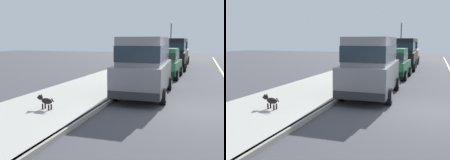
# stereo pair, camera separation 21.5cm
# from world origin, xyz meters

# --- Properties ---
(ground_plane) EXTENTS (80.00, 80.00, 0.00)m
(ground_plane) POSITION_xyz_m (0.00, 0.00, 0.00)
(ground_plane) COLOR #424247
(curb) EXTENTS (0.16, 64.00, 0.14)m
(curb) POSITION_xyz_m (-3.20, 0.00, 0.07)
(curb) COLOR gray
(curb) RESTS_ON ground
(sidewalk) EXTENTS (3.60, 64.00, 0.14)m
(sidewalk) POSITION_xyz_m (-5.00, 0.00, 0.07)
(sidewalk) COLOR #A8A59E
(sidewalk) RESTS_ON ground
(car_grey_van) EXTENTS (2.27, 4.97, 2.52)m
(car_grey_van) POSITION_xyz_m (-2.22, 1.74, 1.39)
(car_grey_van) COLOR slate
(car_grey_van) RESTS_ON ground
(car_green_hatchback) EXTENTS (2.03, 3.84, 1.88)m
(car_green_hatchback) POSITION_xyz_m (-2.09, 7.37, 0.98)
(car_green_hatchback) COLOR #23663D
(car_green_hatchback) RESTS_ON ground
(car_black_van) EXTENTS (2.23, 4.95, 2.52)m
(car_black_van) POSITION_xyz_m (-2.08, 12.57, 1.39)
(car_black_van) COLOR black
(car_black_van) RESTS_ON ground
(car_tan_van) EXTENTS (2.25, 4.96, 2.52)m
(car_tan_van) POSITION_xyz_m (-2.17, 18.82, 1.39)
(car_tan_van) COLOR tan
(car_tan_van) RESTS_ON ground
(dog_black) EXTENTS (0.75, 0.28, 0.49)m
(dog_black) POSITION_xyz_m (-4.72, -2.14, 0.43)
(dog_black) COLOR black
(dog_black) RESTS_ON sidewalk
(street_lamp) EXTENTS (0.36, 0.36, 4.42)m
(street_lamp) POSITION_xyz_m (-3.55, 23.16, 2.91)
(street_lamp) COLOR #2D2D33
(street_lamp) RESTS_ON sidewalk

